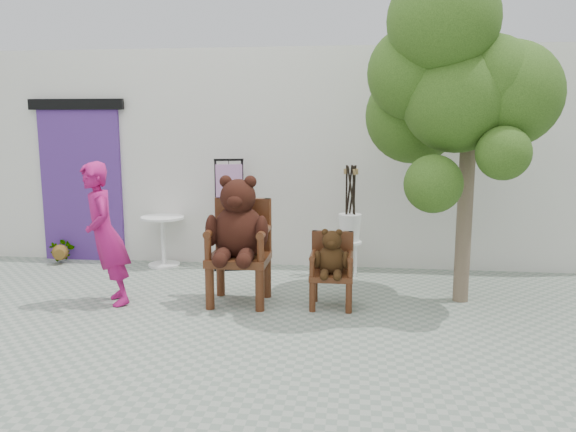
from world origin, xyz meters
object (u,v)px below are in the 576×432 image
Objects in this scene: stool_bucket at (350,227)px; tree at (453,86)px; chair_big at (239,232)px; display_stand at (230,227)px; person at (105,235)px; chair_small at (332,261)px; cafe_table at (163,235)px.

tree reaches higher than stool_bucket.
tree is at bearing 7.15° from chair_big.
display_stand is 0.43× the size of tree.
stool_bucket is 2.28m from tree.
stool_bucket is at bearing 47.46° from chair_big.
chair_big is 1.45m from person.
chair_small is 2.09m from display_stand.
cafe_table is (-1.39, 1.48, -0.37)m from chair_big.
chair_big is 1.56m from display_stand.
cafe_table is 4.32m from tree.
display_stand is 3.46m from tree.
chair_big is 2.06m from cafe_table.
chair_big reaches higher than cafe_table.
tree is (1.25, 0.30, 1.86)m from chair_small.
tree is (2.71, -1.19, 1.79)m from display_stand.
cafe_table is at bearing 165.35° from display_stand.
person is 1.09× the size of stool_bucket.
cafe_table is at bearing 161.99° from tree.
stool_bucket reaches higher than cafe_table.
tree is at bearing -18.01° from cafe_table.
tree reaches higher than display_stand.
display_stand is at bearing 134.44° from chair_small.
stool_bucket is at bearing -3.64° from cafe_table.
chair_big is at bearing 179.00° from chair_small.
chair_big is 0.99× the size of stool_bucket.
chair_big is 2.03× the size of cafe_table.
display_stand is at bearing 117.13° from person.
chair_big is at bearing -132.54° from stool_bucket.
tree is (1.07, -1.03, 1.73)m from stool_bucket.
display_stand is 1.65m from stool_bucket.
tree reaches higher than cafe_table.
chair_small is at bearing -59.99° from display_stand.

